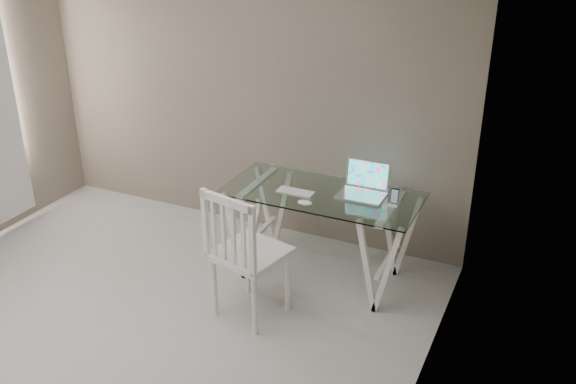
# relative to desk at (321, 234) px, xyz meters

# --- Properties ---
(room) EXTENTS (4.50, 4.52, 2.71)m
(room) POSITION_rel_desk_xyz_m (-1.03, -1.62, 1.33)
(room) COLOR #A9A7A2
(room) RESTS_ON ground
(desk) EXTENTS (1.50, 0.70, 0.75)m
(desk) POSITION_rel_desk_xyz_m (0.00, 0.00, 0.00)
(desk) COLOR silver
(desk) RESTS_ON ground
(chair) EXTENTS (0.56, 0.56, 1.03)m
(chair) POSITION_rel_desk_xyz_m (-0.29, -0.76, 0.18)
(chair) COLOR white
(chair) RESTS_ON ground
(laptop) EXTENTS (0.35, 0.28, 0.25)m
(laptop) POSITION_rel_desk_xyz_m (0.29, 0.12, 0.42)
(laptop) COLOR silver
(laptop) RESTS_ON desk
(keyboard) EXTENTS (0.30, 0.13, 0.01)m
(keyboard) POSITION_rel_desk_xyz_m (-0.19, -0.08, 0.37)
(keyboard) COLOR silver
(keyboard) RESTS_ON desk
(mouse) EXTENTS (0.12, 0.07, 0.04)m
(mouse) POSITION_rel_desk_xyz_m (-0.04, -0.25, 0.38)
(mouse) COLOR white
(mouse) RESTS_ON desk
(phone_dock) EXTENTS (0.07, 0.07, 0.13)m
(phone_dock) POSITION_rel_desk_xyz_m (0.56, 0.01, 0.40)
(phone_dock) COLOR white
(phone_dock) RESTS_ON desk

